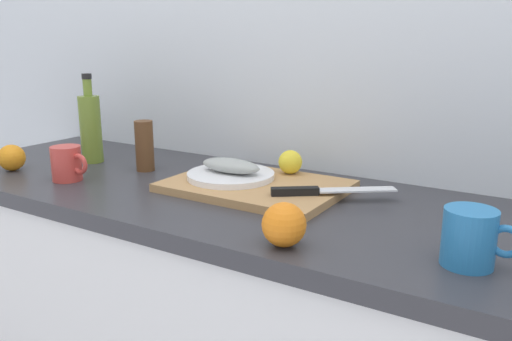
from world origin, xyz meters
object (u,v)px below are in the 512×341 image
at_px(chef_knife, 318,191).
at_px(coffee_mug_1, 67,163).
at_px(olive_oil_bottle, 91,127).
at_px(cutting_board, 256,186).
at_px(lemon_0, 289,162).
at_px(pepper_mill, 144,146).
at_px(orange_0, 284,225).
at_px(white_plate, 231,175).
at_px(coffee_mug_0, 471,238).
at_px(fish_fillet, 231,166).

height_order(chef_knife, coffee_mug_1, coffee_mug_1).
bearing_deg(olive_oil_bottle, cutting_board, 0.52).
height_order(lemon_0, pepper_mill, pepper_mill).
distance_m(chef_knife, coffee_mug_1, 0.67).
bearing_deg(lemon_0, cutting_board, -102.95).
bearing_deg(orange_0, coffee_mug_1, 172.49).
bearing_deg(pepper_mill, coffee_mug_1, -117.65).
distance_m(lemon_0, coffee_mug_1, 0.59).
bearing_deg(lemon_0, orange_0, -62.72).
bearing_deg(olive_oil_bottle, coffee_mug_1, -58.32).
xyz_separation_m(white_plate, olive_oil_bottle, (-0.51, -0.00, 0.08)).
bearing_deg(olive_oil_bottle, coffee_mug_0, -9.47).
height_order(cutting_board, coffee_mug_0, coffee_mug_0).
height_order(coffee_mug_1, pepper_mill, pepper_mill).
bearing_deg(fish_fillet, pepper_mill, 179.51).
distance_m(cutting_board, lemon_0, 0.13).
distance_m(olive_oil_bottle, orange_0, 0.87).
distance_m(white_plate, fish_fillet, 0.03).
bearing_deg(olive_oil_bottle, pepper_mill, 1.73).
relative_size(olive_oil_bottle, coffee_mug_1, 2.26).
relative_size(fish_fillet, lemon_0, 2.67).
bearing_deg(coffee_mug_0, cutting_board, 160.29).
bearing_deg(coffee_mug_1, fish_fillet, 25.11).
relative_size(lemon_0, coffee_mug_1, 0.53).
height_order(chef_knife, orange_0, orange_0).
xyz_separation_m(coffee_mug_0, orange_0, (-0.30, -0.09, -0.01)).
xyz_separation_m(fish_fillet, chef_knife, (0.25, -0.01, -0.02)).
relative_size(olive_oil_bottle, coffee_mug_0, 2.10).
bearing_deg(fish_fillet, coffee_mug_1, -154.89).
bearing_deg(orange_0, pepper_mill, 155.13).
distance_m(fish_fillet, chef_knife, 0.25).
relative_size(chef_knife, lemon_0, 3.96).
xyz_separation_m(olive_oil_bottle, coffee_mug_0, (1.12, -0.19, -0.06)).
distance_m(white_plate, coffee_mug_1, 0.44).
xyz_separation_m(coffee_mug_1, pepper_mill, (0.10, 0.19, 0.03)).
bearing_deg(white_plate, pepper_mill, 179.51).
height_order(olive_oil_bottle, orange_0, olive_oil_bottle).
height_order(chef_knife, coffee_mug_0, coffee_mug_0).
bearing_deg(lemon_0, pepper_mill, -163.49).
distance_m(cutting_board, chef_knife, 0.18).
distance_m(cutting_board, coffee_mug_0, 0.57).
relative_size(white_plate, olive_oil_bottle, 0.84).
bearing_deg(lemon_0, fish_fillet, -130.26).
height_order(chef_knife, olive_oil_bottle, olive_oil_bottle).
bearing_deg(chef_knife, orange_0, -114.37).
distance_m(lemon_0, orange_0, 0.45).
relative_size(chef_knife, pepper_mill, 1.74).
bearing_deg(coffee_mug_1, orange_0, -7.51).
distance_m(lemon_0, pepper_mill, 0.42).
distance_m(cutting_board, fish_fillet, 0.09).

